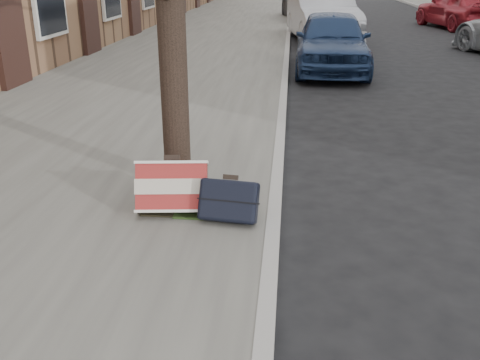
# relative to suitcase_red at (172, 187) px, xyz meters

# --- Properties ---
(ground) EXTENTS (120.00, 120.00, 0.00)m
(ground) POSITION_rel_suitcase_red_xyz_m (2.15, -0.90, -0.36)
(ground) COLOR black
(ground) RESTS_ON ground
(near_sidewalk) EXTENTS (5.00, 70.00, 0.12)m
(near_sidewalk) POSITION_rel_suitcase_red_xyz_m (-1.55, 14.10, -0.30)
(near_sidewalk) COLOR slate
(near_sidewalk) RESTS_ON ground
(dirt_patch) EXTENTS (0.85, 0.85, 0.02)m
(dirt_patch) POSITION_rel_suitcase_red_xyz_m (0.15, 0.30, -0.23)
(dirt_patch) COLOR black
(dirt_patch) RESTS_ON near_sidewalk
(suitcase_red) EXTENTS (0.65, 0.41, 0.48)m
(suitcase_red) POSITION_rel_suitcase_red_xyz_m (0.00, 0.00, 0.00)
(suitcase_red) COLOR maroon
(suitcase_red) RESTS_ON near_sidewalk
(suitcase_navy) EXTENTS (0.54, 0.36, 0.39)m
(suitcase_navy) POSITION_rel_suitcase_red_xyz_m (0.52, -0.14, -0.04)
(suitcase_navy) COLOR black
(suitcase_navy) RESTS_ON near_sidewalk
(car_near_front) EXTENTS (1.62, 3.85, 1.30)m
(car_near_front) POSITION_rel_suitcase_red_xyz_m (1.88, 7.75, 0.29)
(car_near_front) COLOR navy
(car_near_front) RESTS_ON ground
(car_near_mid) EXTENTS (2.19, 4.84, 1.54)m
(car_near_mid) POSITION_rel_suitcase_red_xyz_m (1.90, 12.68, 0.41)
(car_near_mid) COLOR #B0B2B9
(car_near_mid) RESTS_ON ground
(car_near_back) EXTENTS (2.89, 5.41, 1.45)m
(car_near_back) POSITION_rel_suitcase_red_xyz_m (1.92, 19.07, 0.36)
(car_near_back) COLOR #323236
(car_near_back) RESTS_ON ground
(car_far_back) EXTENTS (2.59, 4.60, 1.48)m
(car_far_back) POSITION_rel_suitcase_red_xyz_m (7.10, 16.85, 0.38)
(car_far_back) COLOR maroon
(car_far_back) RESTS_ON ground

